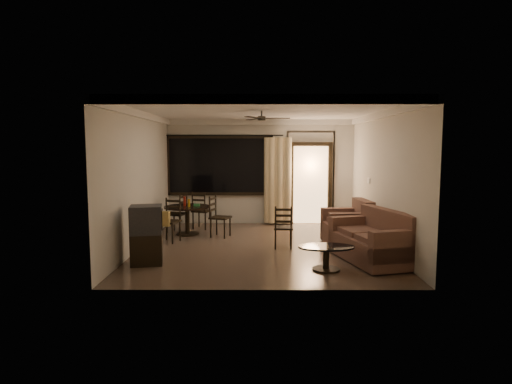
{
  "coord_description": "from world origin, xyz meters",
  "views": [
    {
      "loc": [
        -0.09,
        -8.78,
        2.07
      ],
      "look_at": [
        -0.11,
        0.2,
        1.12
      ],
      "focal_mm": 30.0,
      "sensor_mm": 36.0,
      "label": 1
    }
  ],
  "objects_px": {
    "dining_chair_north": "(202,218)",
    "armchair": "(349,226)",
    "dining_table": "(187,212)",
    "dining_chair_east": "(220,225)",
    "dining_chair_west": "(177,221)",
    "tv_cabinet": "(147,235)",
    "side_chair": "(283,235)",
    "dining_chair_south": "(169,228)",
    "sofa": "(374,241)",
    "coffee_table": "(326,254)"
  },
  "relations": [
    {
      "from": "dining_table",
      "to": "tv_cabinet",
      "type": "relative_size",
      "value": 1.04
    },
    {
      "from": "tv_cabinet",
      "to": "coffee_table",
      "type": "height_order",
      "value": "tv_cabinet"
    },
    {
      "from": "dining_chair_north",
      "to": "dining_chair_south",
      "type": "bearing_deg",
      "value": 90.0
    },
    {
      "from": "dining_chair_east",
      "to": "side_chair",
      "type": "height_order",
      "value": "dining_chair_east"
    },
    {
      "from": "dining_chair_south",
      "to": "dining_chair_west",
      "type": "bearing_deg",
      "value": 109.4
    },
    {
      "from": "dining_chair_west",
      "to": "coffee_table",
      "type": "distance_m",
      "value": 4.48
    },
    {
      "from": "dining_chair_east",
      "to": "side_chair",
      "type": "distance_m",
      "value": 1.77
    },
    {
      "from": "dining_chair_west",
      "to": "sofa",
      "type": "relative_size",
      "value": 0.51
    },
    {
      "from": "dining_chair_south",
      "to": "armchair",
      "type": "xyz_separation_m",
      "value": [
        3.89,
        -0.19,
        0.08
      ]
    },
    {
      "from": "dining_chair_east",
      "to": "dining_chair_south",
      "type": "distance_m",
      "value": 1.2
    },
    {
      "from": "dining_chair_west",
      "to": "sofa",
      "type": "bearing_deg",
      "value": 75.28
    },
    {
      "from": "dining_chair_south",
      "to": "side_chair",
      "type": "distance_m",
      "value": 2.52
    },
    {
      "from": "dining_chair_north",
      "to": "side_chair",
      "type": "bearing_deg",
      "value": 150.99
    },
    {
      "from": "dining_chair_north",
      "to": "sofa",
      "type": "height_order",
      "value": "dining_chair_north"
    },
    {
      "from": "dining_chair_north",
      "to": "sofa",
      "type": "relative_size",
      "value": 0.51
    },
    {
      "from": "dining_table",
      "to": "side_chair",
      "type": "bearing_deg",
      "value": -31.78
    },
    {
      "from": "dining_chair_west",
      "to": "dining_chair_east",
      "type": "distance_m",
      "value": 1.2
    },
    {
      "from": "dining_chair_south",
      "to": "armchair",
      "type": "distance_m",
      "value": 3.9
    },
    {
      "from": "dining_chair_west",
      "to": "armchair",
      "type": "bearing_deg",
      "value": 90.33
    },
    {
      "from": "dining_chair_west",
      "to": "dining_chair_north",
      "type": "relative_size",
      "value": 1.0
    },
    {
      "from": "dining_table",
      "to": "tv_cabinet",
      "type": "bearing_deg",
      "value": -96.71
    },
    {
      "from": "dining_table",
      "to": "armchair",
      "type": "height_order",
      "value": "armchair"
    },
    {
      "from": "dining_table",
      "to": "coffee_table",
      "type": "distance_m",
      "value": 4.1
    },
    {
      "from": "dining_chair_north",
      "to": "tv_cabinet",
      "type": "relative_size",
      "value": 0.91
    },
    {
      "from": "dining_chair_west",
      "to": "dining_chair_east",
      "type": "bearing_deg",
      "value": 82.48
    },
    {
      "from": "dining_chair_south",
      "to": "armchair",
      "type": "bearing_deg",
      "value": 15.46
    },
    {
      "from": "dining_table",
      "to": "side_chair",
      "type": "distance_m",
      "value": 2.59
    },
    {
      "from": "dining_table",
      "to": "dining_chair_west",
      "type": "relative_size",
      "value": 1.14
    },
    {
      "from": "dining_chair_north",
      "to": "armchair",
      "type": "distance_m",
      "value": 3.8
    },
    {
      "from": "dining_chair_north",
      "to": "coffee_table",
      "type": "bearing_deg",
      "value": 142.97
    },
    {
      "from": "armchair",
      "to": "coffee_table",
      "type": "height_order",
      "value": "armchair"
    },
    {
      "from": "dining_chair_east",
      "to": "tv_cabinet",
      "type": "bearing_deg",
      "value": 172.87
    },
    {
      "from": "dining_chair_east",
      "to": "sofa",
      "type": "height_order",
      "value": "dining_chair_east"
    },
    {
      "from": "dining_chair_east",
      "to": "coffee_table",
      "type": "bearing_deg",
      "value": -124.92
    },
    {
      "from": "sofa",
      "to": "coffee_table",
      "type": "relative_size",
      "value": 1.99
    },
    {
      "from": "dining_chair_west",
      "to": "dining_chair_north",
      "type": "bearing_deg",
      "value": 150.39
    },
    {
      "from": "tv_cabinet",
      "to": "side_chair",
      "type": "distance_m",
      "value": 2.79
    },
    {
      "from": "dining_chair_east",
      "to": "coffee_table",
      "type": "xyz_separation_m",
      "value": [
        2.03,
        -2.7,
        -0.01
      ]
    },
    {
      "from": "dining_chair_west",
      "to": "side_chair",
      "type": "bearing_deg",
      "value": 75.13
    },
    {
      "from": "dining_chair_north",
      "to": "side_chair",
      "type": "distance_m",
      "value": 2.87
    },
    {
      "from": "dining_chair_south",
      "to": "coffee_table",
      "type": "distance_m",
      "value": 3.76
    },
    {
      "from": "dining_table",
      "to": "dining_chair_west",
      "type": "xyz_separation_m",
      "value": [
        -0.29,
        0.26,
        -0.25
      ]
    },
    {
      "from": "dining_table",
      "to": "dining_chair_east",
      "type": "height_order",
      "value": "dining_chair_east"
    },
    {
      "from": "coffee_table",
      "to": "tv_cabinet",
      "type": "bearing_deg",
      "value": 172.89
    },
    {
      "from": "dining_chair_north",
      "to": "armchair",
      "type": "xyz_separation_m",
      "value": [
        3.38,
        -1.75,
        0.1
      ]
    },
    {
      "from": "dining_chair_east",
      "to": "dining_chair_north",
      "type": "bearing_deg",
      "value": 46.76
    },
    {
      "from": "dining_table",
      "to": "dining_chair_east",
      "type": "relative_size",
      "value": 1.14
    },
    {
      "from": "dining_chair_east",
      "to": "sofa",
      "type": "xyz_separation_m",
      "value": [
        2.99,
        -2.12,
        0.08
      ]
    },
    {
      "from": "tv_cabinet",
      "to": "dining_chair_east",
      "type": "bearing_deg",
      "value": 53.94
    },
    {
      "from": "dining_chair_west",
      "to": "coffee_table",
      "type": "xyz_separation_m",
      "value": [
        3.11,
        -3.22,
        -0.01
      ]
    }
  ]
}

